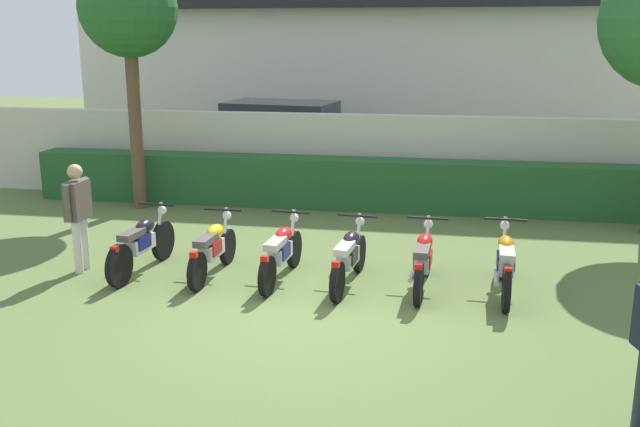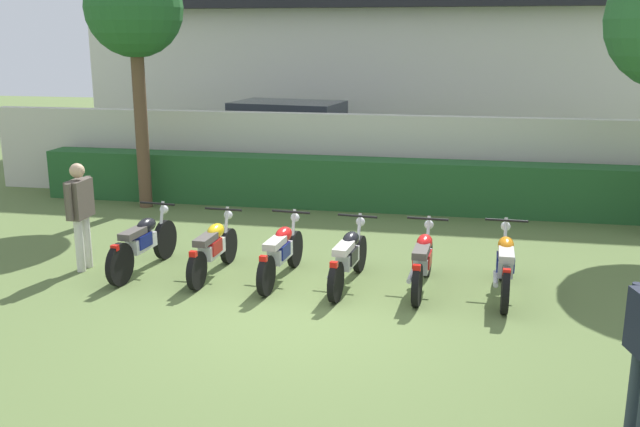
% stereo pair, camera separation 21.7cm
% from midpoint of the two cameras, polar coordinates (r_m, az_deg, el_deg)
% --- Properties ---
extents(ground, '(60.00, 60.00, 0.00)m').
position_cam_midpoint_polar(ground, '(9.33, -1.10, -8.08)').
color(ground, '#566B38').
extents(building, '(18.35, 6.50, 8.41)m').
position_cam_midpoint_polar(building, '(23.30, 6.90, 15.73)').
color(building, silver).
rests_on(building, ground).
extents(compound_wall, '(17.43, 0.30, 1.90)m').
position_cam_midpoint_polar(compound_wall, '(15.37, 4.13, 4.46)').
color(compound_wall, beige).
rests_on(compound_wall, ground).
extents(hedge_row, '(13.95, 0.70, 1.05)m').
position_cam_midpoint_polar(hedge_row, '(14.76, 3.76, 2.39)').
color(hedge_row, '#235628').
rests_on(hedge_row, ground).
extents(parked_car, '(4.72, 2.59, 1.89)m').
position_cam_midpoint_polar(parked_car, '(18.29, -1.81, 6.01)').
color(parked_car, navy).
rests_on(parked_car, ground).
extents(tree_near_inspector, '(1.95, 1.95, 5.04)m').
position_cam_midpoint_polar(tree_near_inspector, '(15.03, -14.34, 15.51)').
color(tree_near_inspector, brown).
rests_on(tree_near_inspector, ground).
extents(motorcycle_in_row_0, '(0.60, 1.97, 0.98)m').
position_cam_midpoint_polar(motorcycle_in_row_0, '(11.11, -13.56, -2.30)').
color(motorcycle_in_row_0, black).
rests_on(motorcycle_in_row_0, ground).
extents(motorcycle_in_row_1, '(0.60, 1.83, 0.94)m').
position_cam_midpoint_polar(motorcycle_in_row_1, '(10.72, -8.06, -2.76)').
color(motorcycle_in_row_1, black).
rests_on(motorcycle_in_row_1, ground).
extents(motorcycle_in_row_2, '(0.60, 1.90, 0.94)m').
position_cam_midpoint_polar(motorcycle_in_row_2, '(10.43, -2.58, -3.10)').
color(motorcycle_in_row_2, black).
rests_on(motorcycle_in_row_2, ground).
extents(motorcycle_in_row_3, '(0.60, 1.91, 0.94)m').
position_cam_midpoint_polar(motorcycle_in_row_3, '(10.20, 2.91, -3.52)').
color(motorcycle_in_row_3, black).
rests_on(motorcycle_in_row_3, ground).
extents(motorcycle_in_row_4, '(0.60, 1.87, 0.95)m').
position_cam_midpoint_polar(motorcycle_in_row_4, '(10.15, 8.90, -3.75)').
color(motorcycle_in_row_4, black).
rests_on(motorcycle_in_row_4, ground).
extents(motorcycle_in_row_5, '(0.60, 1.97, 0.97)m').
position_cam_midpoint_polar(motorcycle_in_row_5, '(10.16, 15.28, -3.97)').
color(motorcycle_in_row_5, black).
rests_on(motorcycle_in_row_5, ground).
extents(inspector_person, '(0.22, 0.67, 1.67)m').
position_cam_midpoint_polar(inspector_person, '(11.33, -18.27, 0.47)').
color(inspector_person, silver).
rests_on(inspector_person, ground).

